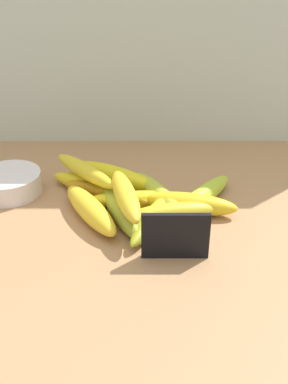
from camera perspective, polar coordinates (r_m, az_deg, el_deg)
The scene contains 17 objects.
counter_top at distance 84.95cm, azimuth -3.36°, elevation -4.96°, with size 110.00×76.00×3.00cm, color #A87B53.
back_wall at distance 109.58cm, azimuth -2.74°, elevation 22.08°, with size 130.00×2.00×70.00cm, color silver.
chalkboard_sign at distance 74.32cm, azimuth 4.05°, elevation -5.69°, with size 11.00×1.80×8.40cm.
fruit_bowl at distance 97.03cm, azimuth -16.27°, elevation 1.10°, with size 13.01×13.01×4.28cm, color silver.
banana_0 at distance 89.61cm, azimuth 2.07°, elevation -0.36°, with size 19.41×3.65×3.65cm, color #A9B631.
banana_1 at distance 96.24cm, azimuth -3.71°, elevation 2.06°, with size 20.56×4.20×4.20cm, color yellow.
banana_2 at distance 82.69cm, azimuth 1.24°, elevation -3.33°, with size 18.91×3.37×3.37cm, color #ABB225.
banana_3 at distance 84.89cm, azimuth -2.86°, elevation -2.17°, with size 19.59×3.91×3.91cm, color #9FB033.
banana_4 at distance 84.89cm, azimuth -6.56°, elevation -2.17°, with size 18.75×4.38×4.38cm, color yellow.
banana_5 at distance 88.61cm, azimuth -0.81°, elevation -0.87°, with size 20.28×3.27×3.27cm, color yellow.
banana_6 at distance 94.47cm, azimuth -7.04°, elevation 1.06°, with size 15.81×3.46×3.46cm, color yellow.
banana_7 at distance 86.81cm, azimuth 5.91°, elevation -1.44°, with size 17.77×4.09×4.09cm, color yellow.
banana_8 at distance 90.00cm, azimuth 7.49°, elevation -0.46°, with size 19.00×3.70×3.70cm, color #A9C22F.
banana_9 at distance 83.73cm, azimuth 3.56°, elevation -2.69°, with size 17.71×3.92×3.92cm, color gold.
banana_10 at distance 90.92cm, azimuth -4.65°, elevation -0.07°, with size 18.94×3.37×3.37cm, color #B78516.
banana_11 at distance 92.26cm, azimuth -7.19°, elevation 2.65°, with size 18.45×3.22×3.22cm, color gold.
banana_12 at distance 81.62cm, azimuth -2.15°, elevation -0.43°, with size 17.97×3.77×3.77cm, color yellow.
Camera 1 is at (5.16, -69.40, 50.22)cm, focal length 42.90 mm.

